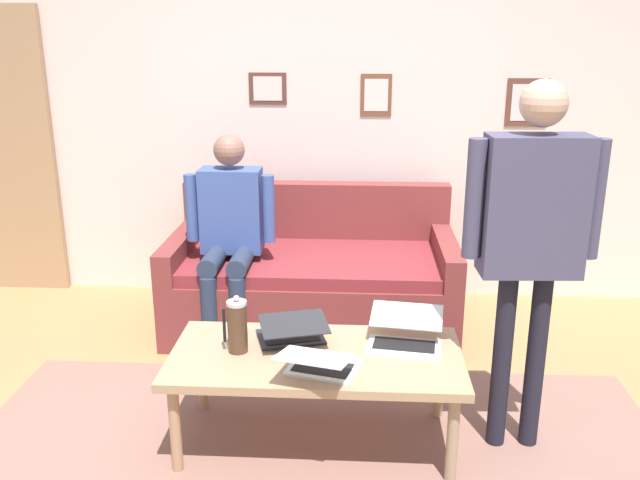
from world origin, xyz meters
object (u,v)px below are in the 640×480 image
(laptop_center, at_px, (320,364))
(french_press, at_px, (237,326))
(couch, at_px, (313,280))
(coffee_table, at_px, (316,363))
(laptop_right, at_px, (292,332))
(person_seated, at_px, (230,227))
(laptop_left, at_px, (405,336))
(person_standing, at_px, (532,224))

(laptop_center, bearing_deg, french_press, -25.75)
(couch, distance_m, coffee_table, 1.36)
(laptop_right, xyz_separation_m, french_press, (0.24, 0.12, 0.08))
(couch, distance_m, person_seated, 0.69)
(laptop_center, relative_size, person_seated, 0.33)
(couch, height_order, laptop_right, couch)
(laptop_left, distance_m, french_press, 0.78)
(coffee_table, relative_size, laptop_left, 3.49)
(couch, xyz_separation_m, laptop_center, (-0.14, 1.54, 0.20))
(laptop_right, bearing_deg, coffee_table, 134.36)
(laptop_left, bearing_deg, coffee_table, 16.19)
(laptop_left, bearing_deg, couch, -67.23)
(couch, distance_m, laptop_center, 1.56)
(coffee_table, xyz_separation_m, person_seated, (0.60, -1.13, 0.31))
(laptop_right, distance_m, person_standing, 1.20)
(couch, bearing_deg, laptop_center, 95.24)
(couch, xyz_separation_m, coffee_table, (-0.11, 1.35, 0.11))
(laptop_left, xyz_separation_m, french_press, (0.77, 0.11, 0.08))
(laptop_left, distance_m, person_standing, 0.78)
(coffee_table, height_order, french_press, french_press)
(laptop_center, height_order, french_press, french_press)
(laptop_right, bearing_deg, person_standing, 175.66)
(french_press, xyz_separation_m, person_standing, (-1.28, -0.04, 0.50))
(laptop_left, bearing_deg, laptop_right, -0.74)
(couch, height_order, french_press, couch)
(coffee_table, height_order, laptop_right, laptop_right)
(person_standing, bearing_deg, french_press, 1.77)
(person_seated, bearing_deg, laptop_left, 135.10)
(laptop_left, xyz_separation_m, laptop_center, (0.38, 0.30, 0.00))
(laptop_right, relative_size, french_press, 1.39)
(laptop_center, bearing_deg, coffee_table, -80.20)
(french_press, height_order, person_standing, person_standing)
(coffee_table, height_order, laptop_left, laptop_left)
(couch, height_order, laptop_left, couch)
(coffee_table, bearing_deg, couch, -85.39)
(person_standing, height_order, person_seated, person_standing)
(couch, bearing_deg, laptop_left, 112.77)
(coffee_table, bearing_deg, laptop_left, -163.81)
(laptop_left, xyz_separation_m, person_seated, (1.01, -1.01, 0.23))
(person_standing, bearing_deg, laptop_left, -8.01)
(laptop_center, height_order, laptop_right, laptop_center)
(couch, distance_m, french_press, 1.40)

